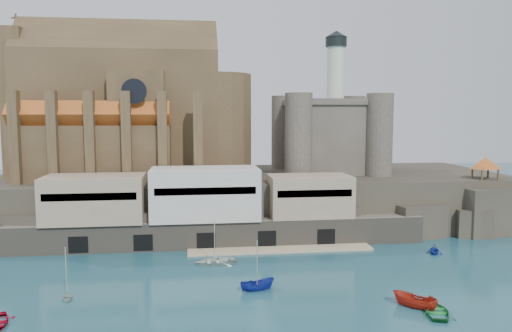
{
  "coord_description": "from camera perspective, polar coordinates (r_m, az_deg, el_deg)",
  "views": [
    {
      "loc": [
        -11.95,
        -59.95,
        22.03
      ],
      "look_at": [
        -0.24,
        32.0,
        12.35
      ],
      "focal_mm": 35.0,
      "sensor_mm": 36.0,
      "label": 1
    }
  ],
  "objects": [
    {
      "name": "castle_keep",
      "position": [
        104.91,
        8.26,
        3.87
      ],
      "size": [
        21.2,
        21.2,
        29.3
      ],
      "color": "#4A433A",
      "rests_on": "promontory"
    },
    {
      "name": "boat_3",
      "position": [
        61.12,
        19.94,
        -15.54
      ],
      "size": [
        4.13,
        2.37,
        5.56
      ],
      "primitive_type": "imported",
      "rotation": [
        0.0,
        0.0,
        2.82
      ],
      "color": "#1A772E",
      "rests_on": "ground"
    },
    {
      "name": "boat_4",
      "position": [
        65.5,
        -20.76,
        -14.09
      ],
      "size": [
        2.44,
        1.75,
        2.58
      ],
      "primitive_type": "imported",
      "rotation": [
        0.0,
        0.0,
        3.33
      ],
      "color": "beige",
      "rests_on": "ground"
    },
    {
      "name": "boat_5",
      "position": [
        61.91,
        17.67,
        -15.17
      ],
      "size": [
        2.75,
        2.75,
        5.11
      ],
      "primitive_type": "imported",
      "rotation": [
        0.0,
        0.0,
        3.98
      ],
      "color": "#AA2313",
      "rests_on": "ground"
    },
    {
      "name": "promontory",
      "position": [
        101.47,
        -0.5,
        -3.74
      ],
      "size": [
        100.0,
        36.0,
        10.0
      ],
      "color": "#29251F",
      "rests_on": "ground"
    },
    {
      "name": "ground",
      "position": [
        64.98,
        3.89,
        -13.87
      ],
      "size": [
        300.0,
        300.0,
        0.0
      ],
      "primitive_type": "plane",
      "color": "#194754",
      "rests_on": "ground"
    },
    {
      "name": "boat_2",
      "position": [
        64.57,
        0.13,
        -13.99
      ],
      "size": [
        2.03,
        2.0,
        4.48
      ],
      "primitive_type": "imported",
      "rotation": [
        0.0,
        0.0,
        1.77
      ],
      "color": "navy",
      "rests_on": "ground"
    },
    {
      "name": "quay",
      "position": [
        84.56,
        -5.95,
        -4.95
      ],
      "size": [
        70.0,
        12.0,
        13.05
      ],
      "color": "#686153",
      "rests_on": "ground"
    },
    {
      "name": "church",
      "position": [
        102.53,
        -14.15,
        5.84
      ],
      "size": [
        47.0,
        25.93,
        30.51
      ],
      "color": "#473521",
      "rests_on": "promontory"
    },
    {
      "name": "pavilion",
      "position": [
        101.91,
        24.75,
        0.17
      ],
      "size": [
        6.4,
        6.4,
        5.4
      ],
      "color": "#473521",
      "rests_on": "rock_outcrop"
    },
    {
      "name": "boat_6",
      "position": [
        75.45,
        -4.74,
        -11.04
      ],
      "size": [
        1.99,
        4.54,
        6.14
      ],
      "primitive_type": "imported",
      "rotation": [
        0.0,
        0.0,
        4.88
      ],
      "color": "silver",
      "rests_on": "ground"
    },
    {
      "name": "rock_outcrop",
      "position": [
        102.94,
        24.58,
        -4.66
      ],
      "size": [
        14.5,
        10.5,
        8.7
      ],
      "color": "#29251F",
      "rests_on": "ground"
    },
    {
      "name": "boat_7",
      "position": [
        85.15,
        19.68,
        -9.39
      ],
      "size": [
        3.44,
        2.85,
        3.44
      ],
      "primitive_type": "imported",
      "rotation": [
        0.0,
        0.0,
        5.87
      ],
      "color": "#162CA0",
      "rests_on": "ground"
    }
  ]
}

